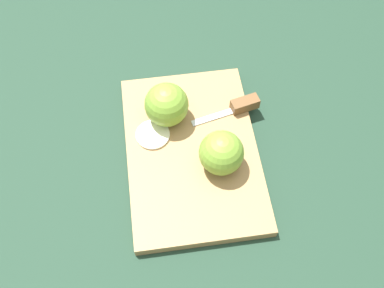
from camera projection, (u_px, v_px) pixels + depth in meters
ground_plane at (192, 155)px, 0.87m from camera, size 4.00×4.00×0.00m
cutting_board at (192, 152)px, 0.86m from camera, size 0.38×0.27×0.02m
apple_half_left at (221, 153)px, 0.80m from camera, size 0.08×0.08×0.08m
apple_half_right at (166, 105)px, 0.85m from camera, size 0.09×0.09×0.09m
knife at (242, 105)px, 0.89m from camera, size 0.04×0.14×0.02m
apple_slice at (153, 135)px, 0.87m from camera, size 0.07×0.07×0.01m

